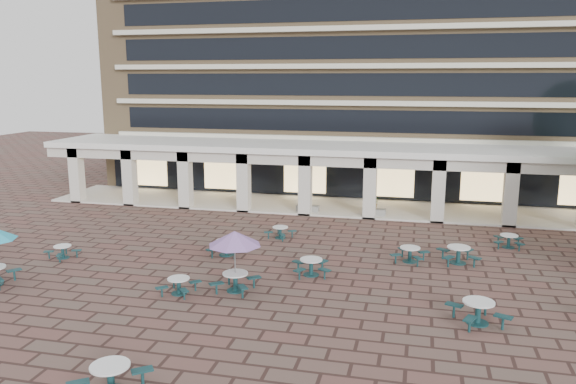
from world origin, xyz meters
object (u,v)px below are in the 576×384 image
picnic_table_2 (478,310)px  planter_right (374,208)px  planter_left (308,205)px  picnic_table_0 (179,284)px  picnic_table_1 (111,376)px

picnic_table_2 → planter_right: size_ratio=1.57×
picnic_table_2 → planter_right: (-5.09, 15.56, 0.04)m
planter_left → planter_right: planter_right is taller
picnic_table_2 → planter_left: (-9.50, 15.56, 0.01)m
picnic_table_2 → planter_left: 18.23m
picnic_table_0 → planter_right: planter_right is taller
picnic_table_0 → picnic_table_2: 11.87m
picnic_table_0 → picnic_table_1: bearing=-77.0°
picnic_table_1 → picnic_table_0: bearing=107.5°
picnic_table_1 → planter_left: (1.12, 22.83, 0.02)m
picnic_table_1 → planter_right: planter_right is taller
picnic_table_0 → planter_left: 15.60m
picnic_table_0 → picnic_table_1: size_ratio=0.77×
picnic_table_0 → picnic_table_1: picnic_table_1 is taller
picnic_table_0 → planter_right: size_ratio=1.08×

